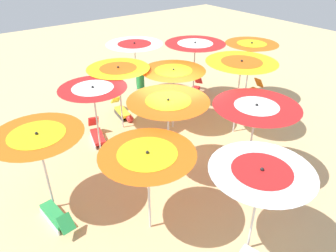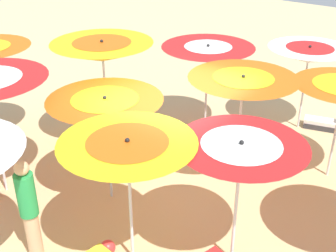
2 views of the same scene
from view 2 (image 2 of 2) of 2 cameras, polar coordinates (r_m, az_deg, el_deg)
name	(u,v)px [view 2 (image 2 of 2)]	position (r m, az deg, el deg)	size (l,w,h in m)	color
ground	(170,187)	(9.18, 0.20, -7.90)	(36.85, 36.85, 0.04)	#D1B57F
beach_umbrella_2	(309,55)	(11.18, 17.72, 8.73)	(1.97, 1.97, 2.18)	silver
beach_umbrella_3	(240,156)	(6.44, 9.33, -3.79)	(1.93, 1.93, 2.25)	silver
beach_umbrella_4	(243,87)	(8.49, 9.60, 5.03)	(2.10, 2.10, 2.35)	silver
beach_umbrella_5	(208,53)	(10.42, 5.17, 9.38)	(2.17, 2.17, 2.28)	silver
beach_umbrella_6	(128,153)	(6.40, -5.19, -3.54)	(2.03, 2.03, 2.27)	silver
beach_umbrella_7	(105,106)	(7.97, -8.09, 2.51)	(2.10, 2.10, 2.18)	silver
beach_umbrella_8	(102,51)	(9.82, -8.46, 9.50)	(2.23, 2.23, 2.57)	silver
lounger_5	(326,122)	(11.94, 19.72, 0.53)	(0.67, 1.26, 0.56)	#333338
beachgoer_0	(29,208)	(7.39, -17.54, -10.06)	(0.30, 0.30, 1.81)	#D8A87F
beach_ball	(108,248)	(7.66, -7.78, -15.30)	(0.26, 0.26, 0.26)	red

